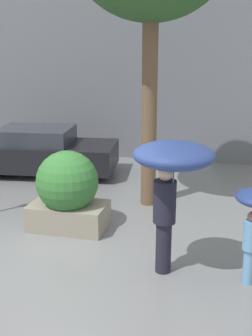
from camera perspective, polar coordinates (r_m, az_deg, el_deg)
name	(u,v)px	position (r m, az deg, el deg)	size (l,w,h in m)	color
ground_plane	(63,258)	(6.72, -8.56, -11.97)	(40.00, 40.00, 0.00)	slate
building_facade	(145,53)	(12.21, 2.62, 15.25)	(18.00, 0.30, 6.00)	slate
planter_box	(68,191)	(7.50, -7.91, -3.14)	(1.36, 1.10, 1.42)	gray
person_adult	(172,168)	(5.65, 6.24, -0.05)	(1.09, 1.09, 1.94)	#1E1E2D
parked_car_near	(37,152)	(11.08, -12.01, 2.16)	(4.22, 2.25, 1.20)	black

